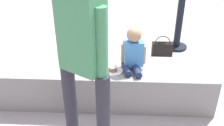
{
  "coord_description": "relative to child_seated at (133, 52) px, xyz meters",
  "views": [
    {
      "loc": [
        0.21,
        -2.55,
        1.9
      ],
      "look_at": [
        0.1,
        -0.35,
        0.69
      ],
      "focal_mm": 41.21,
      "sensor_mm": 36.0,
      "label": 1
    }
  ],
  "objects": [
    {
      "name": "railing_post",
      "position": [
        0.8,
        1.53,
        -0.25
      ],
      "size": [
        0.36,
        0.36,
        1.1
      ],
      "color": "black",
      "rests_on": "ground_plane"
    },
    {
      "name": "water_bottle_far_side",
      "position": [
        -1.12,
        1.25,
        -0.57
      ],
      "size": [
        0.07,
        0.07,
        0.2
      ],
      "color": "silver",
      "rests_on": "ground_plane"
    },
    {
      "name": "water_bottle_near_gift",
      "position": [
        0.11,
        0.8,
        -0.55
      ],
      "size": [
        0.06,
        0.06,
        0.24
      ],
      "color": "silver",
      "rests_on": "ground_plane"
    },
    {
      "name": "ground_plane",
      "position": [
        -0.32,
        0.01,
        -0.66
      ],
      "size": [
        12.0,
        12.0,
        0.0
      ],
      "primitive_type": "plane",
      "color": "#A1999C"
    },
    {
      "name": "gift_bag",
      "position": [
        0.07,
        0.49,
        -0.5
      ],
      "size": [
        0.2,
        0.11,
        0.35
      ],
      "color": "#59C6B2",
      "rests_on": "ground_plane"
    },
    {
      "name": "party_cup_red",
      "position": [
        -0.39,
        0.9,
        -0.61
      ],
      "size": [
        0.08,
        0.08,
        0.1
      ],
      "primitive_type": "cylinder",
      "color": "red",
      "rests_on": "ground_plane"
    },
    {
      "name": "child_seated",
      "position": [
        0.0,
        0.0,
        0.0
      ],
      "size": [
        0.28,
        0.33,
        0.48
      ],
      "color": "navy",
      "rests_on": "concrete_ledge"
    },
    {
      "name": "cake_plate",
      "position": [
        -0.22,
        -0.08,
        -0.19
      ],
      "size": [
        0.22,
        0.22,
        0.07
      ],
      "color": "white",
      "rests_on": "concrete_ledge"
    },
    {
      "name": "concrete_ledge",
      "position": [
        -0.32,
        0.01,
        -0.44
      ],
      "size": [
        2.46,
        0.58,
        0.44
      ],
      "primitive_type": "cube",
      "color": "gray",
      "rests_on": "ground_plane"
    },
    {
      "name": "handbag_brown_canvas",
      "position": [
        -0.68,
        1.05,
        -0.55
      ],
      "size": [
        0.34,
        0.13,
        0.33
      ],
      "color": "brown",
      "rests_on": "ground_plane"
    },
    {
      "name": "adult_standing",
      "position": [
        -0.43,
        -0.7,
        0.38
      ],
      "size": [
        0.46,
        0.36,
        1.73
      ],
      "color": "#2E2C37",
      "rests_on": "ground_plane"
    },
    {
      "name": "handbag_black_leather",
      "position": [
        0.5,
        1.13,
        -0.52
      ],
      "size": [
        0.32,
        0.12,
        0.38
      ],
      "color": "black",
      "rests_on": "ground_plane"
    }
  ]
}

